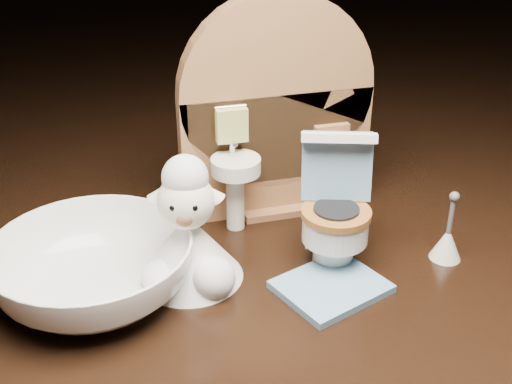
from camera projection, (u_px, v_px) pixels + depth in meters
backdrop_panel at (275, 121)px, 0.42m from camera, size 0.13×0.05×0.15m
toy_toilet at (335, 214)px, 0.39m from camera, size 0.05×0.06×0.08m
bath_mat at (331, 287)px, 0.37m from camera, size 0.07×0.06×0.00m
toilet_brush at (447, 241)px, 0.39m from camera, size 0.02×0.02×0.05m
plush_lamb at (189, 238)px, 0.37m from camera, size 0.06×0.06×0.08m
ceramic_bowl at (94, 270)px, 0.36m from camera, size 0.12×0.12×0.04m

